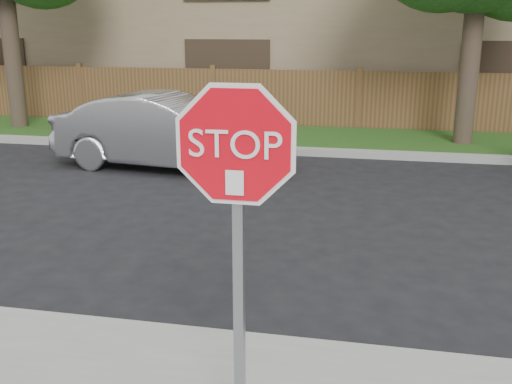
# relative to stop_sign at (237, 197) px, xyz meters

# --- Properties ---
(ground) EXTENTS (90.00, 90.00, 0.00)m
(ground) POSITION_rel_stop_sign_xyz_m (0.27, 1.48, -1.83)
(ground) COLOR black
(ground) RESTS_ON ground
(far_curb) EXTENTS (70.00, 0.30, 0.15)m
(far_curb) POSITION_rel_stop_sign_xyz_m (0.27, 9.63, -1.75)
(far_curb) COLOR gray
(far_curb) RESTS_ON ground
(grass_strip) EXTENTS (70.00, 3.00, 0.12)m
(grass_strip) POSITION_rel_stop_sign_xyz_m (0.27, 11.28, -1.77)
(grass_strip) COLOR #1E4714
(grass_strip) RESTS_ON ground
(fence) EXTENTS (70.00, 0.12, 1.60)m
(fence) POSITION_rel_stop_sign_xyz_m (0.27, 12.88, -1.03)
(fence) COLOR #53371D
(fence) RESTS_ON ground
(apartment_building) EXTENTS (35.20, 9.20, 7.20)m
(apartment_building) POSITION_rel_stop_sign_xyz_m (0.27, 18.48, 1.70)
(apartment_building) COLOR #857452
(apartment_building) RESTS_ON ground
(stop_sign) EXTENTS (1.01, 0.13, 2.55)m
(stop_sign) POSITION_rel_stop_sign_xyz_m (0.00, 0.00, 0.00)
(stop_sign) COLOR gray
(stop_sign) RESTS_ON sidewalk_near
(sedan_left) EXTENTS (4.66, 2.09, 1.48)m
(sedan_left) POSITION_rel_stop_sign_xyz_m (-3.29, 7.85, -1.09)
(sedan_left) COLOR #A5A5AA
(sedan_left) RESTS_ON ground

